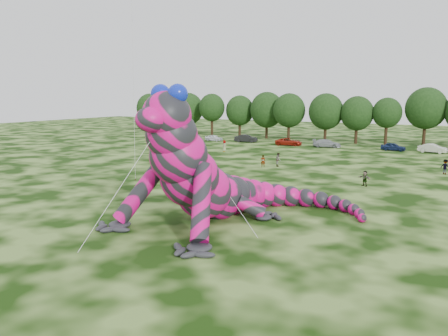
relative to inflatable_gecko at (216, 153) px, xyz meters
name	(u,v)px	position (x,y,z in m)	size (l,w,h in m)	color
ground	(246,223)	(2.62, -0.39, -4.91)	(240.00, 240.00, 0.00)	#16330A
inflatable_gecko	(216,153)	(0.00, 0.00, 0.00)	(16.55, 19.66, 9.83)	#D40974
tree_0	(150,113)	(-51.94, 58.84, -0.16)	(6.91, 6.22, 9.51)	black
tree_1	(168,113)	(-45.74, 57.66, -0.01)	(6.74, 6.07, 9.81)	black
tree_2	(188,114)	(-40.40, 58.37, -0.09)	(7.04, 6.34, 9.64)	black
tree_3	(212,115)	(-33.10, 56.68, -0.19)	(5.81, 5.23, 9.44)	black
tree_4	(240,116)	(-27.02, 58.32, -0.39)	(6.22, 5.60, 9.06)	black
tree_5	(267,115)	(-20.51, 58.05, -0.02)	(7.16, 6.44, 9.80)	black
tree_6	(289,117)	(-14.94, 56.29, -0.17)	(6.52, 5.86, 9.49)	black
tree_7	(326,118)	(-7.46, 56.41, -0.18)	(6.68, 6.01, 9.48)	black
tree_8	(357,120)	(-1.60, 56.60, -0.44)	(6.14, 5.53, 8.94)	black
tree_9	(387,121)	(3.68, 56.96, -0.58)	(5.27, 4.74, 8.68)	black
tree_10	(425,117)	(10.02, 58.19, 0.34)	(7.09, 6.38, 10.50)	black
car_0	(214,138)	(-27.77, 48.16, -4.29)	(1.48, 3.69, 1.26)	white
car_1	(246,138)	(-21.02, 49.03, -4.18)	(1.56, 4.47, 1.47)	black
car_2	(289,142)	(-11.69, 47.68, -4.23)	(2.26, 4.89, 1.36)	#9B1C0E
car_3	(327,143)	(-4.81, 48.14, -4.21)	(1.98, 4.87, 1.41)	#9FA3A8
car_4	(393,147)	(6.13, 48.77, -4.25)	(1.58, 3.92, 1.33)	#16254E
car_5	(433,148)	(12.04, 48.81, -4.20)	(1.50, 4.31, 1.42)	silver
spectator_4	(224,146)	(-17.96, 34.48, -4.00)	(0.89, 0.58, 1.83)	gray
spectator_2	(445,167)	(14.47, 28.44, -4.04)	(1.13, 0.65, 1.75)	gray
spectator_5	(365,178)	(7.57, 17.09, -4.13)	(1.46, 0.46, 1.57)	gray
spectator_1	(278,160)	(-4.66, 24.54, -4.04)	(0.85, 0.66, 1.75)	gray
spectator_0	(263,161)	(-6.11, 22.88, -4.12)	(0.58, 0.38, 1.58)	gray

